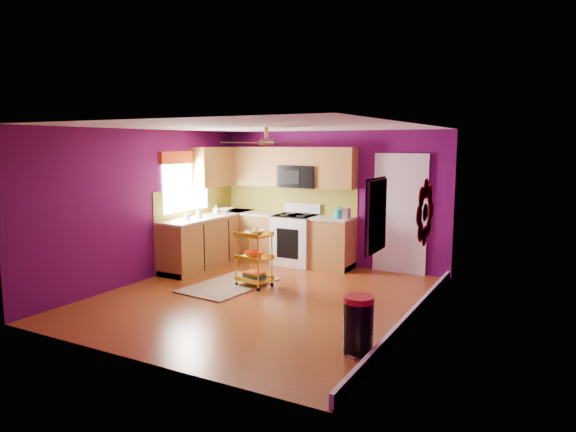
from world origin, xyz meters
The scene contains 18 objects.
ground centered at (0.00, 0.00, 0.00)m, with size 5.00×5.00×0.00m, color maroon.
room_envelope centered at (0.03, 0.00, 1.63)m, with size 4.54×5.04×2.52m.
lower_cabinets centered at (-1.35, 1.82, 0.43)m, with size 2.81×2.31×0.94m.
electric_range centered at (-0.55, 2.17, 0.48)m, with size 0.76×0.66×1.13m.
upper_cabinetry centered at (-1.24, 2.17, 1.80)m, with size 2.80×2.30×1.26m.
left_window centered at (-2.22, 1.05, 1.74)m, with size 0.08×1.35×1.08m.
panel_door centered at (1.35, 2.47, 1.02)m, with size 0.95×0.11×2.15m.
right_wall_art centered at (2.23, -0.34, 1.44)m, with size 0.04×2.74×1.04m.
ceiling_fan centered at (0.00, 0.20, 2.29)m, with size 1.01×1.01×0.26m.
shag_rug centered at (-0.79, 0.32, 0.01)m, with size 0.95×1.55×0.02m, color #312010.
rolling_cart centered at (-0.42, 0.49, 0.49)m, with size 0.59×0.47×0.96m.
trash_can centered at (1.98, -1.20, 0.32)m, with size 0.41×0.41×0.63m.
teal_kettle centered at (0.32, 2.16, 1.02)m, with size 0.18×0.18×0.21m.
toaster centered at (0.40, 2.19, 1.03)m, with size 0.22×0.15×0.18m, color beige.
soap_bottle_a centered at (-1.90, 0.99, 1.03)m, with size 0.08×0.08×0.18m, color #EA3F72.
soap_bottle_b centered at (-1.90, 1.51, 1.03)m, with size 0.14×0.14×0.18m, color white.
counter_dish centered at (-2.00, 1.98, 0.97)m, with size 0.27×0.27×0.07m, color white.
counter_cup centered at (-1.96, 0.76, 0.99)m, with size 0.13×0.13×0.10m, color white.
Camera 1 is at (3.87, -6.25, 2.26)m, focal length 32.00 mm.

